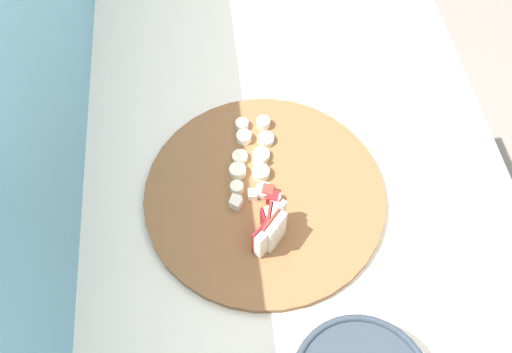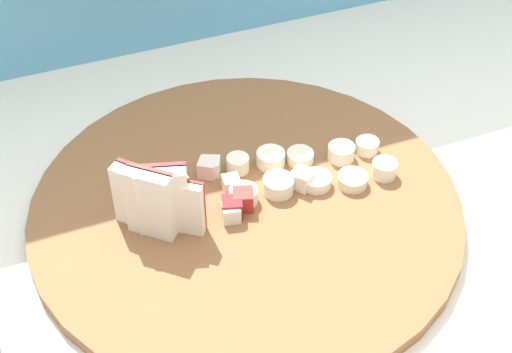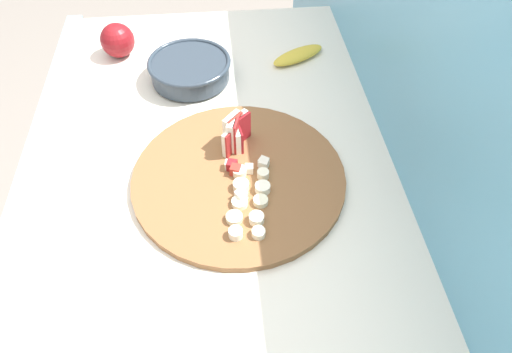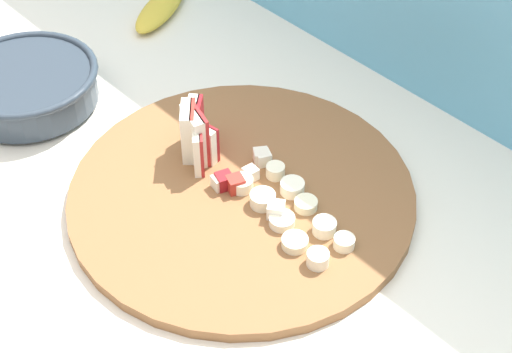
# 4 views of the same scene
# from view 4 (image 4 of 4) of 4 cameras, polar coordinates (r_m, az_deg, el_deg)

# --- Properties ---
(tile_backsplash) EXTENTS (2.40, 0.04, 1.36)m
(tile_backsplash) POSITION_cam_4_polar(r_m,az_deg,el_deg) (1.24, 10.71, -3.03)
(tile_backsplash) COLOR #5BA3C1
(tile_backsplash) RESTS_ON ground
(cutting_board) EXTENTS (0.40, 0.40, 0.01)m
(cutting_board) POSITION_cam_4_polar(r_m,az_deg,el_deg) (0.89, -1.06, -1.29)
(cutting_board) COLOR brown
(cutting_board) RESTS_ON tiled_countertop
(apple_wedge_fan) EXTENTS (0.07, 0.06, 0.07)m
(apple_wedge_fan) POSITION_cam_4_polar(r_m,az_deg,el_deg) (0.91, -4.48, 3.05)
(apple_wedge_fan) COLOR maroon
(apple_wedge_fan) RESTS_ON cutting_board
(apple_dice_pile) EXTENTS (0.10, 0.08, 0.02)m
(apple_dice_pile) POSITION_cam_4_polar(r_m,az_deg,el_deg) (0.89, -0.64, -0.17)
(apple_dice_pile) COLOR maroon
(apple_dice_pile) RESTS_ON cutting_board
(banana_slice_rows) EXTENTS (0.16, 0.08, 0.02)m
(banana_slice_rows) POSITION_cam_4_polar(r_m,az_deg,el_deg) (0.85, 2.56, -2.57)
(banana_slice_rows) COLOR white
(banana_slice_rows) RESTS_ON cutting_board
(ceramic_bowl) EXTENTS (0.19, 0.19, 0.05)m
(ceramic_bowl) POSITION_cam_4_polar(r_m,az_deg,el_deg) (1.05, -16.41, 6.47)
(ceramic_bowl) COLOR #2D3842
(ceramic_bowl) RESTS_ON tiled_countertop
(banana_peel) EXTENTS (0.11, 0.15, 0.02)m
(banana_peel) POSITION_cam_4_polar(r_m,az_deg,el_deg) (1.21, -7.03, 12.10)
(banana_peel) COLOR gold
(banana_peel) RESTS_ON tiled_countertop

